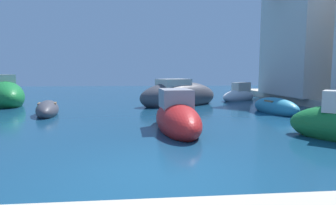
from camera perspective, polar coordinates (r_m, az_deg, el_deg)
The scene contains 8 objects.
ground at distance 5.70m, azimuth -3.20°, elevation -15.35°, with size 80.00×80.00×0.00m, color navy.
moored_boat_0 at distance 14.95m, azimuth -24.10°, elevation -1.39°, with size 1.72×3.24×0.94m.
moored_boat_1 at distance 21.23m, azimuth -31.40°, elevation 1.42°, with size 5.20×6.25×2.49m.
moored_boat_2 at distance 10.02m, azimuth 1.90°, elevation -3.15°, with size 1.77×4.41×1.80m.
moored_boat_3 at distance 17.77m, azimuth 2.32°, elevation 1.37°, with size 6.15×4.72×2.19m.
moored_boat_4 at distance 21.85m, azimuth 14.80°, elevation 1.53°, with size 3.67×3.00×1.62m.
moored_boat_7 at distance 15.38m, azimuth 21.73°, elevation -0.98°, with size 1.79×3.47×1.05m.
waterfront_building_annex at distance 23.28m, azimuth 30.12°, elevation 12.39°, with size 7.24×6.89×8.76m.
Camera 1 is at (-0.17, -5.30, 2.09)m, focal length 28.85 mm.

